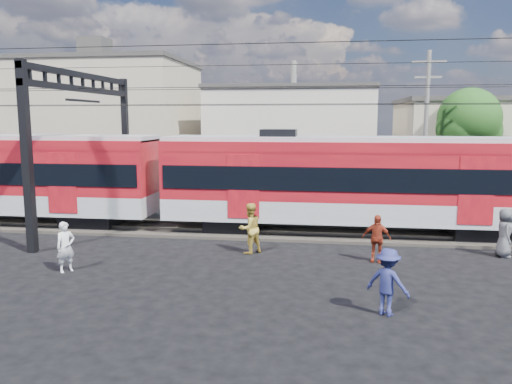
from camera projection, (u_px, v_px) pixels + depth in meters
ground at (296, 299)px, 13.71m from camera, size 120.00×120.00×0.00m
track_bed at (308, 232)px, 21.54m from camera, size 70.00×3.40×0.12m
rail_near at (307, 233)px, 20.79m from camera, size 70.00×0.12×0.12m
rail_far at (309, 226)px, 22.26m from camera, size 70.00×0.12×0.12m
commuter_train at (359, 179)px, 20.90m from camera, size 50.30×3.08×4.17m
catenary at (113, 114)px, 22.01m from camera, size 70.00×9.30×7.52m
building_west at (98, 122)px, 38.92m from camera, size 14.28×10.20×9.30m
building_midwest at (293, 134)px, 39.90m from camera, size 12.24×12.24×7.30m
utility_pole_mid at (426, 126)px, 26.90m from camera, size 1.80×0.24×8.50m
tree_near at (472, 123)px, 29.46m from camera, size 3.82×3.64×6.72m
pedestrian_a at (66, 247)px, 16.09m from camera, size 0.69×0.71×1.64m
pedestrian_b at (250, 228)px, 18.28m from camera, size 1.15×1.14×1.87m
pedestrian_c at (388, 282)px, 12.51m from camera, size 1.28×1.10×1.72m
pedestrian_d at (376, 238)px, 17.16m from camera, size 1.03×0.56×1.66m
pedestrian_e at (505, 233)px, 17.81m from camera, size 0.63×0.91×1.77m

